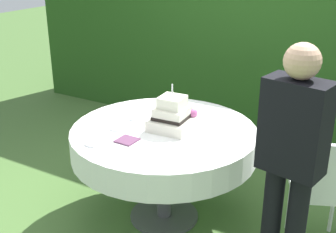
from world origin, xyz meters
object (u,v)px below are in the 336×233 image
wedding_cake (173,116)px  napkin_stack (127,140)px  serving_plate_left (135,118)px  garden_chair (323,185)px  cake_table (164,142)px  standing_person (291,158)px  serving_plate_near (93,143)px  serving_plate_far (119,128)px

wedding_cake → napkin_stack: size_ratio=2.55×
serving_plate_left → napkin_stack: size_ratio=0.83×
garden_chair → serving_plate_left: bearing=-174.4°
cake_table → wedding_cake: size_ratio=3.99×
wedding_cake → cake_table: bearing=-149.3°
serving_plate_left → standing_person: bearing=-14.7°
wedding_cake → garden_chair: bearing=8.5°
serving_plate_left → standing_person: (1.32, -0.35, 0.15)m
serving_plate_near → standing_person: 1.33m
wedding_cake → napkin_stack: 0.40m
napkin_stack → wedding_cake: bearing=64.0°
wedding_cake → standing_person: standing_person is taller
napkin_stack → serving_plate_left: bearing=116.3°
cake_table → standing_person: bearing=-15.9°
wedding_cake → serving_plate_near: bearing=-123.8°
wedding_cake → standing_person: 1.02m
cake_table → standing_person: 1.10m
serving_plate_near → garden_chair: garden_chair is taller
standing_person → cake_table: bearing=164.1°
cake_table → serving_plate_near: bearing=-120.8°
serving_plate_near → garden_chair: 1.60m
wedding_cake → standing_person: bearing=-18.6°
serving_plate_far → napkin_stack: size_ratio=0.90×
serving_plate_left → garden_chair: bearing=5.6°
serving_plate_far → serving_plate_left: (-0.01, 0.23, 0.00)m
standing_person → serving_plate_far: bearing=174.8°
serving_plate_left → wedding_cake: bearing=-3.4°
standing_person → wedding_cake: bearing=161.4°
cake_table → standing_person: (1.03, -0.29, 0.26)m
napkin_stack → garden_chair: bearing=22.1°
serving_plate_left → napkin_stack: serving_plate_left is taller
garden_chair → serving_plate_near: bearing=-154.9°
cake_table → napkin_stack: size_ratio=10.17×
serving_plate_left → standing_person: 1.38m
wedding_cake → serving_plate_near: (-0.34, -0.51, -0.09)m
serving_plate_near → garden_chair: bearing=25.1°
cake_table → serving_plate_left: (-0.30, 0.05, 0.11)m
serving_plate_far → napkin_stack: (0.18, -0.14, -0.00)m
napkin_stack → garden_chair: size_ratio=0.15×
cake_table → serving_plate_near: serving_plate_near is taller
serving_plate_left → serving_plate_far: bearing=-88.7°
wedding_cake → serving_plate_left: (-0.35, 0.02, -0.09)m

